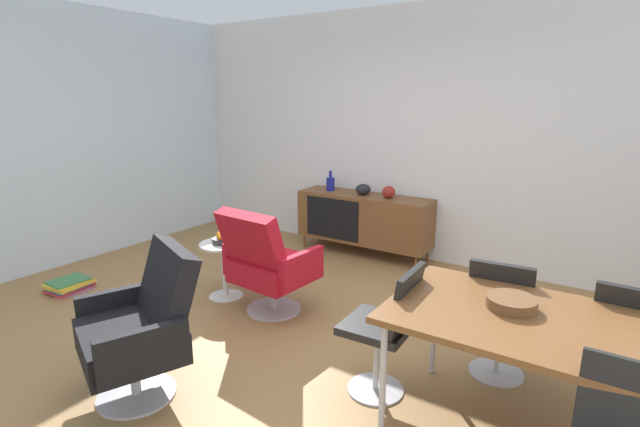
% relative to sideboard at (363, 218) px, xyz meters
% --- Properties ---
extents(ground_plane, '(8.32, 8.32, 0.00)m').
position_rel_sideboard_xyz_m(ground_plane, '(0.54, -2.30, -0.44)').
color(ground_plane, '#9E7242').
extents(wall_back, '(6.80, 0.12, 2.80)m').
position_rel_sideboard_xyz_m(wall_back, '(0.54, 0.30, 0.96)').
color(wall_back, white).
rests_on(wall_back, ground_plane).
extents(wall_window_left, '(0.12, 5.60, 2.80)m').
position_rel_sideboard_xyz_m(wall_window_left, '(-2.66, -2.30, 0.96)').
color(wall_window_left, silver).
rests_on(wall_window_left, ground_plane).
extents(sideboard, '(1.60, 0.45, 0.72)m').
position_rel_sideboard_xyz_m(sideboard, '(0.00, 0.00, 0.00)').
color(sideboard, brown).
rests_on(sideboard, ground_plane).
extents(vase_cobalt, '(0.10, 0.10, 0.24)m').
position_rel_sideboard_xyz_m(vase_cobalt, '(-0.46, 0.00, 0.37)').
color(vase_cobalt, navy).
rests_on(vase_cobalt, sideboard).
extents(vase_sculptural_dark, '(0.15, 0.15, 0.14)m').
position_rel_sideboard_xyz_m(vase_sculptural_dark, '(0.31, 0.00, 0.35)').
color(vase_sculptural_dark, maroon).
rests_on(vase_sculptural_dark, sideboard).
extents(vase_ceramic_small, '(0.18, 0.18, 0.13)m').
position_rel_sideboard_xyz_m(vase_ceramic_small, '(-0.01, 0.00, 0.34)').
color(vase_ceramic_small, black).
rests_on(vase_ceramic_small, sideboard).
extents(dining_table, '(1.60, 0.90, 0.74)m').
position_rel_sideboard_xyz_m(dining_table, '(2.30, -2.33, 0.26)').
color(dining_table, brown).
rests_on(dining_table, ground_plane).
extents(wooden_bowl_on_table, '(0.26, 0.26, 0.06)m').
position_rel_sideboard_xyz_m(wooden_bowl_on_table, '(2.10, -2.27, 0.33)').
color(wooden_bowl_on_table, brown).
rests_on(wooden_bowl_on_table, dining_table).
extents(dining_chair_back_left, '(0.43, 0.45, 0.86)m').
position_rel_sideboard_xyz_m(dining_chair_back_left, '(1.96, -1.78, 0.03)').
color(dining_chair_back_left, black).
rests_on(dining_chair_back_left, ground_plane).
extents(dining_chair_near_window, '(0.44, 0.42, 0.86)m').
position_rel_sideboard_xyz_m(dining_chair_near_window, '(1.42, -2.33, 0.03)').
color(dining_chair_near_window, black).
rests_on(dining_chair_near_window, ground_plane).
extents(dining_chair_back_right, '(0.41, 0.43, 0.86)m').
position_rel_sideboard_xyz_m(dining_chair_back_right, '(2.65, -1.78, 0.03)').
color(dining_chair_back_right, black).
rests_on(dining_chair_back_right, ground_plane).
extents(lounge_chair_red, '(0.76, 0.70, 0.95)m').
position_rel_sideboard_xyz_m(lounge_chair_red, '(0.07, -1.85, 0.03)').
color(lounge_chair_red, red).
rests_on(lounge_chair_red, ground_plane).
extents(armchair_black_shell, '(0.86, 0.83, 0.95)m').
position_rel_sideboard_xyz_m(armchair_black_shell, '(0.15, -3.15, 0.03)').
color(armchair_black_shell, black).
rests_on(armchair_black_shell, ground_plane).
extents(side_table_round, '(0.44, 0.44, 0.52)m').
position_rel_sideboard_xyz_m(side_table_round, '(-0.50, -1.79, -0.12)').
color(side_table_round, white).
rests_on(side_table_round, ground_plane).
extents(fruit_bowl, '(0.20, 0.20, 0.11)m').
position_rel_sideboard_xyz_m(fruit_bowl, '(-0.50, -1.79, 0.12)').
color(fruit_bowl, '#262628').
rests_on(fruit_bowl, side_table_round).
extents(magazine_stack, '(0.34, 0.41, 0.11)m').
position_rel_sideboard_xyz_m(magazine_stack, '(-1.84, -2.54, -0.38)').
color(magazine_stack, '#99668C').
rests_on(magazine_stack, ground_plane).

